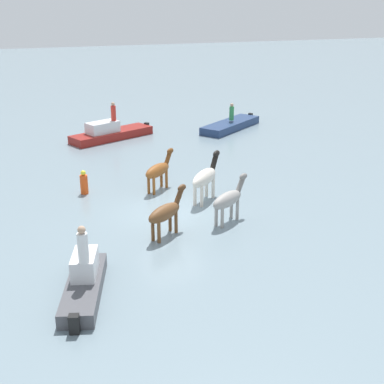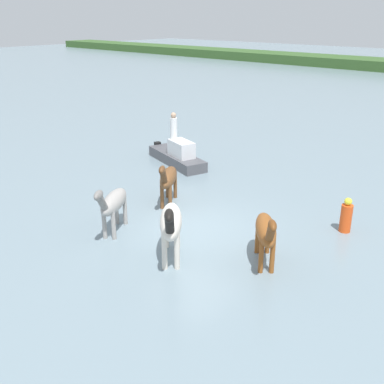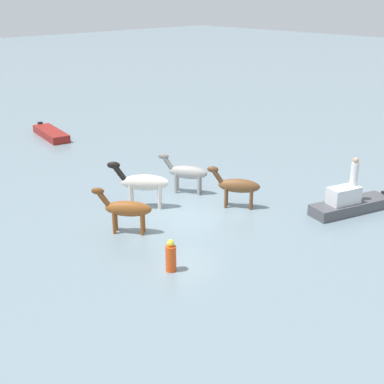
{
  "view_description": "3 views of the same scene",
  "coord_description": "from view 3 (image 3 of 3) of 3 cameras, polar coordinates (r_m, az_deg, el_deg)",
  "views": [
    {
      "loc": [
        -19.06,
        6.18,
        8.5
      ],
      "look_at": [
        -0.59,
        -0.75,
        1.08
      ],
      "focal_mm": 47.9,
      "sensor_mm": 36.0,
      "label": 1
    },
    {
      "loc": [
        8.84,
        -9.86,
        6.44
      ],
      "look_at": [
        -0.41,
        0.32,
        1.04
      ],
      "focal_mm": 42.65,
      "sensor_mm": 36.0,
      "label": 2
    },
    {
      "loc": [
        14.1,
        14.86,
        8.84
      ],
      "look_at": [
        -0.66,
        -0.49,
        0.69
      ],
      "focal_mm": 50.1,
      "sensor_mm": 36.0,
      "label": 3
    }
  ],
  "objects": [
    {
      "name": "horse_gray_outer",
      "position": [
        24.32,
        -0.62,
        2.12
      ],
      "size": [
        1.52,
        2.16,
        1.8
      ],
      "rotation": [
        0.0,
        0.0,
        5.26
      ],
      "color": "#9E9993",
      "rests_on": "ground_plane"
    },
    {
      "name": "ground_plane",
      "position": [
        22.31,
        -0.35,
        -2.4
      ],
      "size": [
        169.5,
        169.5,
        0.0
      ],
      "primitive_type": "plane",
      "color": "gray"
    },
    {
      "name": "person_spotter_bow",
      "position": [
        23.11,
        16.92,
        2.03
      ],
      "size": [
        0.32,
        0.32,
        1.19
      ],
      "color": "silver",
      "rests_on": "boat_tender_starboard"
    },
    {
      "name": "horse_dun_straggler",
      "position": [
        22.73,
        -5.26,
        1.0
      ],
      "size": [
        2.09,
        2.18,
        2.04
      ],
      "rotation": [
        0.0,
        0.0,
        5.47
      ],
      "color": "silver",
      "rests_on": "ground_plane"
    },
    {
      "name": "boat_launch_far",
      "position": [
        35.1,
        -14.78,
        5.92
      ],
      "size": [
        1.79,
        4.16,
        0.72
      ],
      "rotation": [
        0.0,
        0.0,
        1.38
      ],
      "color": "maroon",
      "rests_on": "ground_plane"
    },
    {
      "name": "horse_rear_stallion",
      "position": [
        20.47,
        -7.03,
        -1.78
      ],
      "size": [
        1.75,
        2.01,
        1.8
      ],
      "rotation": [
        0.0,
        0.0,
        5.4
      ],
      "color": "brown",
      "rests_on": "ground_plane"
    },
    {
      "name": "buoy_channel_marker",
      "position": [
        17.84,
        -2.27,
        -6.91
      ],
      "size": [
        0.36,
        0.36,
        1.14
      ],
      "color": "#E54C19",
      "rests_on": "ground_plane"
    },
    {
      "name": "boat_tender_starboard",
      "position": [
        23.42,
        16.4,
        -1.35
      ],
      "size": [
        3.93,
        2.07,
        1.31
      ],
      "rotation": [
        0.0,
        0.0,
        5.98
      ],
      "color": "#4C4C51",
      "rests_on": "ground_plane"
    },
    {
      "name": "horse_pinto_flank",
      "position": [
        22.77,
        4.83,
        0.66
      ],
      "size": [
        1.6,
        2.08,
        1.78
      ],
      "rotation": [
        0.0,
        0.0,
        5.32
      ],
      "color": "brown",
      "rests_on": "ground_plane"
    }
  ]
}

